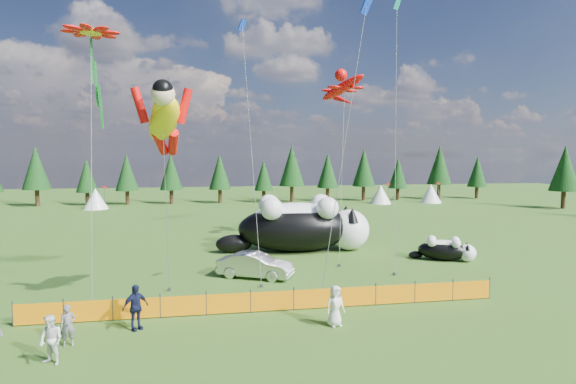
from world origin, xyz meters
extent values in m
plane|color=#113A0A|center=(0.00, 0.00, 0.00)|extent=(160.00, 160.00, 0.00)
cylinder|color=#262626|center=(-11.00, -3.00, 0.55)|extent=(0.06, 0.06, 1.10)
cylinder|color=#262626|center=(-9.00, -3.00, 0.55)|extent=(0.06, 0.06, 1.10)
cylinder|color=#262626|center=(-7.00, -3.00, 0.55)|extent=(0.06, 0.06, 1.10)
cylinder|color=#262626|center=(-5.00, -3.00, 0.55)|extent=(0.06, 0.06, 1.10)
cylinder|color=#262626|center=(-3.00, -3.00, 0.55)|extent=(0.06, 0.06, 1.10)
cylinder|color=#262626|center=(-1.00, -3.00, 0.55)|extent=(0.06, 0.06, 1.10)
cylinder|color=#262626|center=(1.00, -3.00, 0.55)|extent=(0.06, 0.06, 1.10)
cylinder|color=#262626|center=(3.00, -3.00, 0.55)|extent=(0.06, 0.06, 1.10)
cylinder|color=#262626|center=(5.00, -3.00, 0.55)|extent=(0.06, 0.06, 1.10)
cylinder|color=#262626|center=(7.00, -3.00, 0.55)|extent=(0.06, 0.06, 1.10)
cylinder|color=#262626|center=(9.00, -3.00, 0.55)|extent=(0.06, 0.06, 1.10)
cylinder|color=#262626|center=(11.00, -3.00, 0.55)|extent=(0.06, 0.06, 1.10)
cube|color=orange|center=(-10.00, -3.00, 0.50)|extent=(2.00, 0.04, 0.90)
cube|color=orange|center=(-8.00, -3.00, 0.50)|extent=(2.00, 0.04, 0.90)
cube|color=orange|center=(-6.00, -3.00, 0.50)|extent=(2.00, 0.04, 0.90)
cube|color=orange|center=(-4.00, -3.00, 0.50)|extent=(2.00, 0.04, 0.90)
cube|color=orange|center=(-2.00, -3.00, 0.50)|extent=(2.00, 0.04, 0.90)
cube|color=orange|center=(0.00, -3.00, 0.50)|extent=(2.00, 0.04, 0.90)
cube|color=orange|center=(2.00, -3.00, 0.50)|extent=(2.00, 0.04, 0.90)
cube|color=orange|center=(4.00, -3.00, 0.50)|extent=(2.00, 0.04, 0.90)
cube|color=orange|center=(6.00, -3.00, 0.50)|extent=(2.00, 0.04, 0.90)
cube|color=orange|center=(8.00, -3.00, 0.50)|extent=(2.00, 0.04, 0.90)
cube|color=orange|center=(10.00, -3.00, 0.50)|extent=(2.00, 0.04, 0.90)
ellipsoid|color=black|center=(3.51, 9.65, 1.74)|extent=(8.87, 4.48, 3.47)
ellipsoid|color=white|center=(3.51, 9.65, 2.60)|extent=(6.69, 3.22, 2.12)
sphere|color=white|center=(7.55, 9.45, 1.54)|extent=(3.09, 3.09, 3.09)
sphere|color=#CE5073|center=(8.86, 9.39, 1.54)|extent=(0.43, 0.43, 0.43)
ellipsoid|color=black|center=(-1.12, 9.88, 0.67)|extent=(2.76, 1.48, 1.35)
cone|color=black|center=(7.50, 8.53, 2.78)|extent=(1.08, 1.08, 1.08)
cone|color=black|center=(7.60, 10.38, 2.78)|extent=(1.08, 1.08, 1.08)
sphere|color=white|center=(5.69, 10.80, 3.37)|extent=(1.62, 1.62, 1.62)
sphere|color=white|center=(5.56, 8.30, 3.37)|extent=(1.62, 1.62, 1.62)
sphere|color=white|center=(1.64, 11.00, 3.37)|extent=(1.62, 1.62, 1.62)
sphere|color=white|center=(1.52, 8.50, 3.37)|extent=(1.62, 1.62, 1.62)
ellipsoid|color=black|center=(12.91, 5.11, 0.67)|extent=(3.67, 2.89, 1.33)
ellipsoid|color=white|center=(12.91, 5.11, 1.00)|extent=(2.75, 2.12, 0.81)
sphere|color=white|center=(14.29, 4.41, 0.59)|extent=(1.18, 1.18, 1.18)
sphere|color=#CE5073|center=(14.74, 4.19, 0.59)|extent=(0.17, 0.17, 0.17)
ellipsoid|color=black|center=(11.32, 5.91, 0.26)|extent=(1.16, 0.93, 0.52)
cone|color=black|center=(14.13, 4.10, 1.07)|extent=(0.41, 0.41, 0.41)
cone|color=black|center=(14.45, 4.73, 1.07)|extent=(0.41, 0.41, 0.41)
sphere|color=white|center=(13.85, 5.18, 1.29)|extent=(0.62, 0.62, 0.62)
sphere|color=white|center=(13.42, 4.32, 1.29)|extent=(0.62, 0.62, 0.62)
sphere|color=white|center=(12.46, 5.88, 1.29)|extent=(0.62, 0.62, 0.62)
sphere|color=white|center=(12.03, 5.02, 1.29)|extent=(0.62, 0.62, 0.62)
imported|color=silver|center=(-0.22, 2.89, 0.73)|extent=(4.67, 3.34, 1.46)
imported|color=slate|center=(-8.11, -5.40, 0.79)|extent=(0.64, 0.48, 1.58)
imported|color=silver|center=(-8.21, -6.94, 0.87)|extent=(0.98, 0.86, 1.73)
imported|color=#131735|center=(-5.86, -4.20, 0.95)|extent=(1.24, 1.12, 1.91)
imported|color=silver|center=(2.38, -5.17, 0.87)|extent=(0.96, 0.75, 1.73)
cylinder|color=#595959|center=(-4.95, 0.19, 4.50)|extent=(0.03, 0.03, 8.88)
cube|color=#262626|center=(-5.00, 1.06, 0.08)|extent=(0.15, 0.15, 0.16)
cylinder|color=#595959|center=(6.89, 9.43, 6.53)|extent=(0.03, 0.03, 16.35)
cube|color=#262626|center=(5.38, 4.55, 0.08)|extent=(0.15, 0.15, 0.16)
cylinder|color=#595959|center=(-8.33, -0.35, 6.80)|extent=(0.03, 0.03, 13.98)
cube|color=#262626|center=(-8.00, -2.47, 0.08)|extent=(0.15, 0.15, 0.16)
cube|color=#167C2A|center=(-8.65, 1.77, 10.85)|extent=(0.21, 0.21, 4.58)
cylinder|color=#595959|center=(-0.37, 3.47, 7.75)|extent=(0.03, 0.03, 16.05)
cube|color=#262626|center=(-0.08, 0.90, 0.08)|extent=(0.15, 0.15, 0.16)
cylinder|color=#595959|center=(9.83, 6.33, 9.46)|extent=(0.03, 0.03, 20.82)
cube|color=#262626|center=(8.08, 2.00, 0.08)|extent=(0.15, 0.15, 0.16)
cylinder|color=#595959|center=(3.38, -2.70, 7.13)|extent=(0.03, 0.03, 14.13)
cube|color=#262626|center=(2.28, -2.83, 0.08)|extent=(0.15, 0.15, 0.16)
camera|label=1|loc=(-2.68, -23.02, 7.21)|focal=28.00mm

